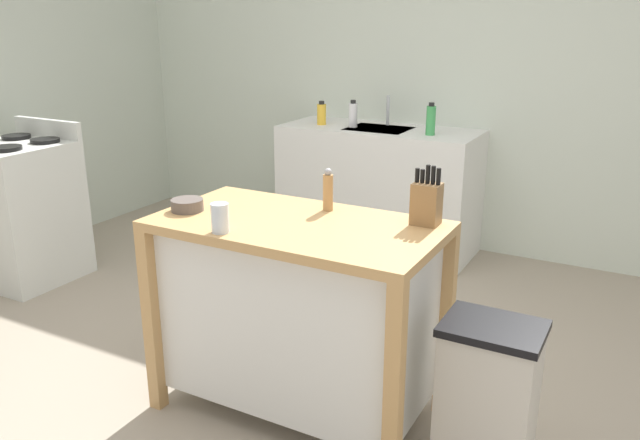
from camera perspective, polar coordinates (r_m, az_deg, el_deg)
The scene contains 15 objects.
ground_plane at distance 3.10m, azimuth -4.10°, elevation -15.29°, with size 6.51×6.51×0.00m, color gray.
wall_back at distance 4.83m, azimuth 11.59°, elevation 12.83°, with size 5.51×0.10×2.60m, color silver.
wall_left at distance 5.21m, azimuth -25.49°, elevation 11.84°, with size 0.10×3.03×2.60m, color beige.
kitchen_island at distance 2.77m, azimuth -2.00°, elevation -7.81°, with size 1.19×0.64×0.88m.
knife_block at distance 2.60m, azimuth 9.47°, elevation 1.57°, with size 0.11×0.09×0.25m.
bowl_ceramic_small at distance 2.82m, azimuth -11.75°, elevation 1.35°, with size 0.14×0.14×0.05m.
drinking_cup at distance 2.50m, azimuth -8.90°, elevation 0.18°, with size 0.07×0.07×0.12m.
pepper_grinder at distance 2.75m, azimuth 0.71°, elevation 2.63°, with size 0.04×0.04×0.19m.
trash_bin at distance 2.57m, azimuth 14.66°, elevation -15.24°, with size 0.36×0.28×0.63m.
sink_counter at distance 4.79m, azimuth 5.20°, elevation 2.82°, with size 1.44×0.60×0.91m.
sink_faucet at distance 4.80m, azimuth 6.07°, elevation 9.70°, with size 0.02×0.02×0.22m.
bottle_dish_soap at distance 4.70m, azimuth 2.96°, elevation 9.36°, with size 0.06×0.06×0.20m.
bottle_spray_cleaner at distance 4.81m, azimuth 0.14°, elevation 9.44°, with size 0.07×0.07×0.17m.
bottle_hand_soap at distance 4.44m, azimuth 9.84°, elevation 8.77°, with size 0.06×0.06×0.22m.
stove at distance 4.62m, azimuth -25.00°, elevation 0.70°, with size 0.60×0.60×1.03m.
Camera 1 is at (1.43, -2.17, 1.69)m, focal length 35.92 mm.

